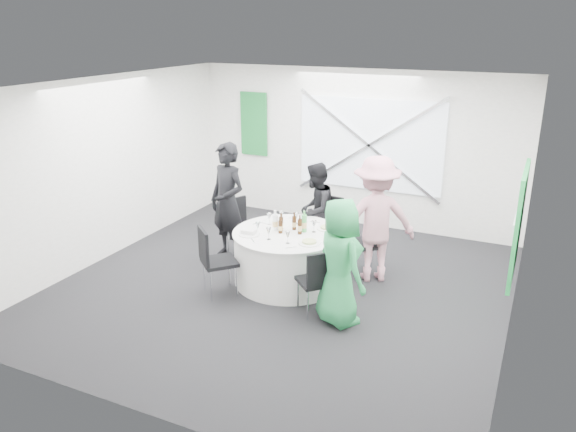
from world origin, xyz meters
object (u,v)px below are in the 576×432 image
at_px(person_man_back_left, 228,202).
at_px(person_woman_pink, 375,219).
at_px(person_woman_green, 340,262).
at_px(clear_water_bottle, 275,222).
at_px(person_man_back, 315,210).
at_px(chair_back, 327,222).
at_px(chair_front_right, 318,278).
at_px(banquet_table, 288,257).
at_px(chair_back_left, 239,223).
at_px(chair_back_right, 371,236).
at_px(chair_front_left, 213,256).
at_px(green_water_bottle, 304,224).

xyz_separation_m(person_man_back_left, person_woman_pink, (2.29, 0.22, -0.01)).
relative_size(person_woman_green, clear_water_bottle, 5.51).
height_order(person_man_back, person_woman_pink, person_woman_pink).
height_order(chair_back, person_man_back, person_man_back).
distance_m(chair_front_right, person_woman_pink, 1.45).
bearing_deg(person_man_back, banquet_table, 0.00).
bearing_deg(chair_back_left, chair_back_right, -58.35).
bearing_deg(person_man_back_left, chair_back_left, 75.68).
distance_m(banquet_table, chair_front_left, 1.11).
xyz_separation_m(chair_front_right, green_water_bottle, (-0.55, 0.84, 0.36)).
distance_m(chair_back_right, chair_front_left, 2.32).
bearing_deg(chair_back_left, clear_water_bottle, -94.56).
bearing_deg(person_woman_pink, person_woman_green, 58.52).
relative_size(person_woman_pink, green_water_bottle, 5.98).
bearing_deg(chair_back, person_woman_pink, -21.72).
xyz_separation_m(chair_back_right, clear_water_bottle, (-1.20, -0.73, 0.27)).
height_order(chair_back_left, chair_front_right, chair_back_left).
bearing_deg(person_woman_pink, green_water_bottle, -0.12).
relative_size(banquet_table, person_woman_pink, 0.86).
bearing_deg(chair_back_right, chair_front_left, -84.98).
bearing_deg(person_woman_green, banquet_table, -0.00).
xyz_separation_m(chair_back, person_man_back, (-0.18, -0.08, 0.19)).
bearing_deg(chair_front_right, person_woman_pink, -149.22).
distance_m(person_woman_green, green_water_bottle, 1.22).
relative_size(banquet_table, person_man_back_left, 0.85).
xyz_separation_m(banquet_table, clear_water_bottle, (-0.20, 0.01, 0.49)).
height_order(person_man_back, clear_water_bottle, person_man_back).
bearing_deg(chair_front_left, person_man_back, -68.31).
xyz_separation_m(chair_back_left, person_man_back_left, (-0.11, -0.16, 0.38)).
relative_size(banquet_table, green_water_bottle, 5.12).
height_order(banquet_table, green_water_bottle, green_water_bottle).
relative_size(person_man_back_left, person_woman_pink, 1.01).
xyz_separation_m(chair_back_right, chair_front_left, (-1.73, -1.54, -0.03)).
relative_size(banquet_table, chair_back_left, 1.68).
relative_size(banquet_table, chair_back_right, 1.52).
xyz_separation_m(chair_front_right, clear_water_bottle, (-0.95, 0.74, 0.35)).
bearing_deg(chair_back, chair_front_left, -107.02).
bearing_deg(chair_front_right, clear_water_bottle, -83.51).
height_order(chair_front_left, green_water_bottle, green_water_bottle).
xyz_separation_m(chair_back, person_woman_pink, (0.92, -0.52, 0.35)).
relative_size(chair_back_right, person_woman_green, 0.64).
relative_size(person_woman_pink, person_woman_green, 1.14).
xyz_separation_m(chair_front_right, person_woman_green, (0.30, -0.04, 0.28)).
distance_m(chair_front_left, person_man_back_left, 1.34).
relative_size(person_man_back, clear_water_bottle, 5.20).
distance_m(chair_back, chair_back_left, 1.39).
xyz_separation_m(chair_back_right, person_woman_pink, (0.08, -0.11, 0.31)).
relative_size(chair_back_right, chair_front_left, 1.05).
relative_size(chair_back_left, chair_front_left, 0.96).
xyz_separation_m(chair_back_left, person_woman_green, (2.16, -1.33, 0.26)).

